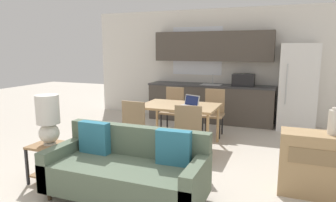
{
  "coord_description": "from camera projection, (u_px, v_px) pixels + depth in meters",
  "views": [
    {
      "loc": [
        1.65,
        -2.72,
        1.74
      ],
      "look_at": [
        0.0,
        1.5,
        0.95
      ],
      "focal_mm": 32.0,
      "sensor_mm": 36.0,
      "label": 1
    }
  ],
  "objects": [
    {
      "name": "wall_back",
      "position": [
        214.0,
        65.0,
        7.41
      ],
      "size": [
        6.4,
        0.07,
        2.7
      ],
      "color": "silver",
      "rests_on": "ground_plane"
    },
    {
      "name": "dining_chair_near_right",
      "position": [
        189.0,
        132.0,
        4.5
      ],
      "size": [
        0.47,
        0.47,
        0.93
      ],
      "rotation": [
        0.0,
        0.0,
        3.28
      ],
      "color": "#997A56",
      "rests_on": "ground_plane"
    },
    {
      "name": "refrigerator",
      "position": [
        297.0,
        87.0,
        6.43
      ],
      "size": [
        0.76,
        0.71,
        1.86
      ],
      "color": "white",
      "rests_on": "ground_plane"
    },
    {
      "name": "couch",
      "position": [
        128.0,
        170.0,
        3.52
      ],
      "size": [
        1.86,
        0.8,
        0.84
      ],
      "color": "#3D2D1E",
      "rests_on": "ground_plane"
    },
    {
      "name": "laptop",
      "position": [
        189.0,
        104.0,
        5.24
      ],
      "size": [
        0.4,
        0.37,
        0.2
      ],
      "rotation": [
        0.0,
        0.0,
        -0.43
      ],
      "color": "#B7BABC",
      "rests_on": "dining_table"
    },
    {
      "name": "dining_chair_near_left",
      "position": [
        137.0,
        126.0,
        4.84
      ],
      "size": [
        0.43,
        0.43,
        0.93
      ],
      "rotation": [
        0.0,
        0.0,
        3.11
      ],
      "color": "#997A56",
      "rests_on": "ground_plane"
    },
    {
      "name": "dining_table",
      "position": [
        180.0,
        108.0,
        5.41
      ],
      "size": [
        1.36,
        0.92,
        0.74
      ],
      "color": "tan",
      "rests_on": "ground_plane"
    },
    {
      "name": "vase",
      "position": [
        334.0,
        122.0,
        3.43
      ],
      "size": [
        0.13,
        0.13,
        0.31
      ],
      "color": "beige",
      "rests_on": "credenza"
    },
    {
      "name": "dining_chair_far_left",
      "position": [
        173.0,
        108.0,
        6.35
      ],
      "size": [
        0.43,
        0.43,
        0.93
      ],
      "rotation": [
        0.0,
        0.0,
        -0.02
      ],
      "color": "#997A56",
      "rests_on": "ground_plane"
    },
    {
      "name": "table_lamp",
      "position": [
        48.0,
        118.0,
        3.85
      ],
      "size": [
        0.29,
        0.29,
        0.65
      ],
      "color": "silver",
      "rests_on": "side_table"
    },
    {
      "name": "side_table",
      "position": [
        49.0,
        157.0,
        3.94
      ],
      "size": [
        0.43,
        0.43,
        0.51
      ],
      "color": "olive",
      "rests_on": "ground_plane"
    },
    {
      "name": "credenza",
      "position": [
        322.0,
        165.0,
        3.54
      ],
      "size": [
        0.96,
        0.4,
        0.77
      ],
      "color": "tan",
      "rests_on": "ground_plane"
    },
    {
      "name": "dining_chair_far_right",
      "position": [
        214.0,
        111.0,
        6.07
      ],
      "size": [
        0.44,
        0.44,
        0.93
      ],
      "rotation": [
        0.0,
        0.0,
        0.04
      ],
      "color": "#997A56",
      "rests_on": "ground_plane"
    },
    {
      "name": "kitchen_counter",
      "position": [
        211.0,
        87.0,
        7.21
      ],
      "size": [
        3.0,
        0.65,
        2.15
      ],
      "color": "#4C443D",
      "rests_on": "ground_plane"
    }
  ]
}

